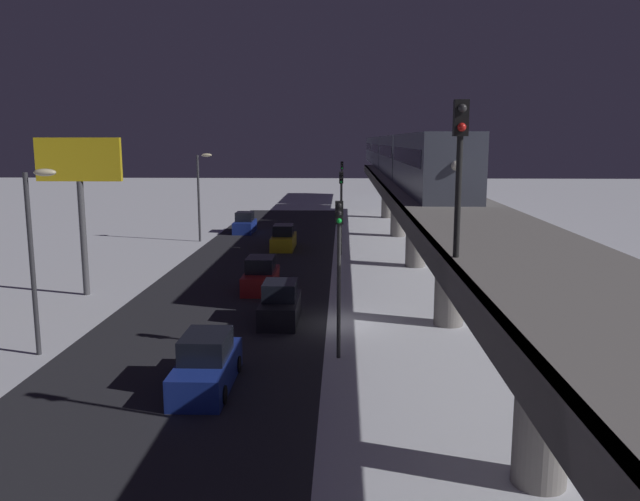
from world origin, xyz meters
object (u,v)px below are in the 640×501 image
at_px(sedan_yellow, 284,239).
at_px(traffic_light_far, 342,181).
at_px(sedan_black, 280,305).
at_px(traffic_light_mid, 341,201).
at_px(sedan_blue_2, 245,224).
at_px(subway_train, 393,152).
at_px(sedan_blue, 207,366).
at_px(sedan_red, 261,277).
at_px(commercial_billboard, 79,175).
at_px(traffic_light_near, 339,257).
at_px(rail_signal, 460,151).

height_order(sedan_yellow, traffic_light_far, traffic_light_far).
height_order(sedan_black, traffic_light_mid, traffic_light_mid).
xyz_separation_m(sedan_blue_2, traffic_light_mid, (-9.30, 11.75, 3.40)).
distance_m(subway_train, traffic_light_far, 8.91).
height_order(sedan_blue, sedan_blue_2, same).
distance_m(subway_train, sedan_yellow, 19.14).
height_order(sedan_black, sedan_yellow, same).
xyz_separation_m(sedan_blue, traffic_light_far, (-4.70, -50.97, 3.41)).
bearing_deg(sedan_red, commercial_billboard, -170.82).
xyz_separation_m(sedan_blue, traffic_light_near, (-4.70, -3.26, 3.41)).
bearing_deg(sedan_blue_2, sedan_blue, 96.75).
distance_m(sedan_blue_2, traffic_light_mid, 15.36).
relative_size(rail_signal, commercial_billboard, 0.45).
xyz_separation_m(sedan_yellow, traffic_light_near, (-4.70, 26.42, 3.40)).
bearing_deg(sedan_blue_2, sedan_black, 101.92).
height_order(sedan_red, traffic_light_far, traffic_light_far).
height_order(subway_train, sedan_red, subway_train).
relative_size(subway_train, traffic_light_near, 11.57).
bearing_deg(sedan_blue, subway_train, 77.43).
bearing_deg(commercial_billboard, subway_train, -122.49).
xyz_separation_m(sedan_blue, commercial_billboard, (9.84, -13.51, 6.04)).
bearing_deg(sedan_blue_2, sedan_yellow, 116.60).
bearing_deg(subway_train, traffic_light_near, 82.77).
bearing_deg(traffic_light_far, rail_signal, 93.15).
xyz_separation_m(subway_train, traffic_light_near, (5.24, 41.32, -3.33)).
bearing_deg(traffic_light_near, sedan_red, -68.37).
bearing_deg(traffic_light_far, sedan_red, 82.53).
distance_m(traffic_light_mid, commercial_billboard, 20.09).
distance_m(sedan_red, commercial_billboard, 11.65).
xyz_separation_m(rail_signal, traffic_light_near, (3.09, -8.44, -4.28)).
bearing_deg(traffic_light_mid, traffic_light_far, -90.00).
bearing_deg(sedan_black, traffic_light_far, 86.09).
xyz_separation_m(traffic_light_near, traffic_light_far, (0.00, -47.72, 0.00)).
xyz_separation_m(sedan_blue, traffic_light_mid, (-4.70, -27.11, 3.41)).
bearing_deg(subway_train, sedan_blue, 77.43).
distance_m(rail_signal, sedan_red, 23.05).
bearing_deg(traffic_light_far, sedan_blue_2, 52.48).
height_order(subway_train, sedan_yellow, subway_train).
bearing_deg(sedan_blue_2, traffic_light_mid, 128.37).
bearing_deg(subway_train, traffic_light_mid, 73.30).
bearing_deg(traffic_light_far, traffic_light_mid, 90.00).
xyz_separation_m(rail_signal, sedan_blue_2, (12.39, -44.05, -7.67)).
xyz_separation_m(sedan_blue, sedan_red, (0.00, -15.11, 0.01)).
relative_size(subway_train, sedan_yellow, 16.05).
bearing_deg(sedan_black, sedan_blue_2, 101.92).
bearing_deg(traffic_light_far, sedan_yellow, 77.56).
distance_m(subway_train, sedan_blue, 46.17).
xyz_separation_m(sedan_black, traffic_light_far, (-2.90, -42.42, 3.40)).
bearing_deg(sedan_blue, traffic_light_far, 84.73).
relative_size(sedan_blue, traffic_light_mid, 0.75).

